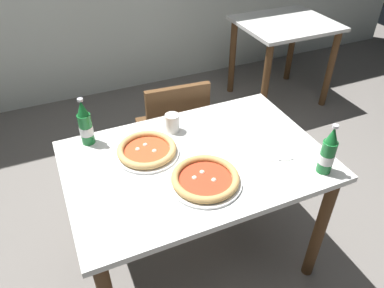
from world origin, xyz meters
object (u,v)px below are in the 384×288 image
(beer_bottle_left, at_px, (85,125))
(dining_table_main, at_px, (196,177))
(pizza_margherita_near, at_px, (147,150))
(pizza_marinara_far, at_px, (205,179))
(chair_behind_table, at_px, (174,130))
(paper_cup, at_px, (172,123))
(beer_bottle_center, at_px, (328,153))
(dining_table_background, at_px, (283,39))
(napkin_with_cutlery, at_px, (280,148))

(beer_bottle_left, bearing_deg, dining_table_main, -36.97)
(pizza_margherita_near, distance_m, pizza_marinara_far, 0.33)
(chair_behind_table, bearing_deg, paper_cup, 73.59)
(beer_bottle_center, relative_size, paper_cup, 2.60)
(dining_table_main, height_order, beer_bottle_left, beer_bottle_left)
(dining_table_background, bearing_deg, beer_bottle_left, -150.99)
(dining_table_main, xyz_separation_m, pizza_margherita_near, (-0.20, 0.13, 0.14))
(pizza_margherita_near, bearing_deg, dining_table_main, -32.16)
(napkin_with_cutlery, bearing_deg, dining_table_background, 54.10)
(dining_table_background, relative_size, napkin_with_cutlery, 3.52)
(dining_table_main, height_order, paper_cup, paper_cup)
(beer_bottle_center, xyz_separation_m, napkin_with_cutlery, (-0.09, 0.21, -0.10))
(pizza_marinara_far, height_order, paper_cup, paper_cup)
(pizza_marinara_far, relative_size, paper_cup, 3.36)
(chair_behind_table, bearing_deg, beer_bottle_center, 116.72)
(dining_table_background, height_order, beer_bottle_center, beer_bottle_center)
(chair_behind_table, relative_size, beer_bottle_center, 3.44)
(beer_bottle_left, bearing_deg, pizza_margherita_near, -40.62)
(pizza_margherita_near, height_order, pizza_marinara_far, same)
(dining_table_main, relative_size, beer_bottle_left, 4.86)
(dining_table_main, relative_size, beer_bottle_center, 4.86)
(dining_table_background, bearing_deg, napkin_with_cutlery, -125.90)
(chair_behind_table, xyz_separation_m, dining_table_background, (1.35, 0.77, 0.11))
(pizza_marinara_far, bearing_deg, chair_behind_table, 79.08)
(chair_behind_table, height_order, beer_bottle_center, beer_bottle_center)
(beer_bottle_center, bearing_deg, pizza_marinara_far, 164.85)
(beer_bottle_left, height_order, paper_cup, beer_bottle_left)
(chair_behind_table, xyz_separation_m, pizza_margherita_near, (-0.32, -0.48, 0.29))
(pizza_marinara_far, relative_size, beer_bottle_left, 1.29)
(paper_cup, bearing_deg, chair_behind_table, 68.77)
(napkin_with_cutlery, bearing_deg, paper_cup, 140.23)
(paper_cup, bearing_deg, dining_table_main, -85.42)
(pizza_margherita_near, bearing_deg, beer_bottle_center, -32.08)
(dining_table_main, distance_m, napkin_with_cutlery, 0.43)
(dining_table_background, height_order, beer_bottle_left, beer_bottle_left)
(dining_table_main, xyz_separation_m, chair_behind_table, (0.12, 0.61, -0.15))
(pizza_marinara_far, xyz_separation_m, beer_bottle_center, (0.52, -0.14, 0.08))
(beer_bottle_center, bearing_deg, pizza_margherita_near, 147.92)
(beer_bottle_center, distance_m, paper_cup, 0.75)
(dining_table_main, distance_m, dining_table_background, 2.01)
(dining_table_background, bearing_deg, dining_table_main, -136.74)
(dining_table_main, relative_size, pizza_margherita_near, 3.97)
(napkin_with_cutlery, bearing_deg, chair_behind_table, 111.74)
(dining_table_background, distance_m, napkin_with_cutlery, 1.83)
(beer_bottle_left, xyz_separation_m, paper_cup, (0.41, -0.07, -0.06))
(pizza_marinara_far, bearing_deg, napkin_with_cutlery, 9.14)
(beer_bottle_center, relative_size, napkin_with_cutlery, 1.09)
(pizza_marinara_far, distance_m, napkin_with_cutlery, 0.44)
(beer_bottle_center, bearing_deg, beer_bottle_left, 145.56)
(chair_behind_table, bearing_deg, beer_bottle_left, 32.03)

